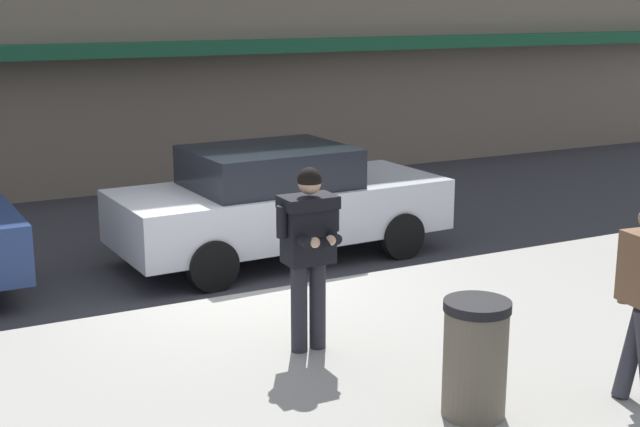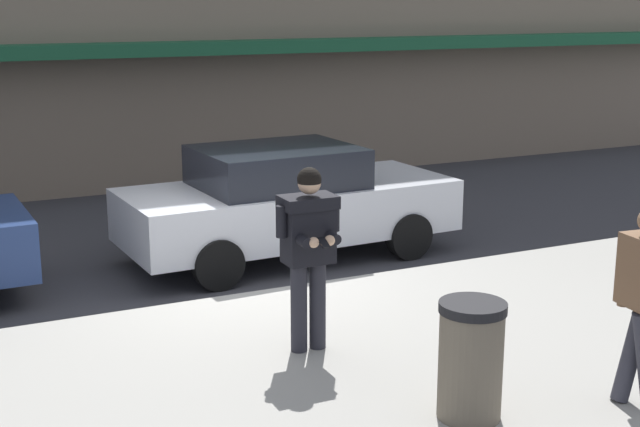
# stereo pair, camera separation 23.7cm
# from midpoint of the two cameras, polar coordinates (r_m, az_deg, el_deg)

# --- Properties ---
(ground_plane) EXTENTS (80.00, 80.00, 0.00)m
(ground_plane) POSITION_cam_midpoint_polar(r_m,az_deg,el_deg) (10.64, -5.93, -5.47)
(ground_plane) COLOR #333338
(sidewalk) EXTENTS (32.00, 5.30, 0.14)m
(sidewalk) POSITION_cam_midpoint_polar(r_m,az_deg,el_deg) (8.70, 7.38, -9.49)
(sidewalk) COLOR #99968E
(sidewalk) RESTS_ON ground
(curb_paint_line) EXTENTS (28.00, 0.12, 0.01)m
(curb_paint_line) POSITION_cam_midpoint_polar(r_m,az_deg,el_deg) (11.06, -1.19, -4.63)
(curb_paint_line) COLOR silver
(curb_paint_line) RESTS_ON ground
(parked_sedan_mid) EXTENTS (4.58, 2.09, 1.54)m
(parked_sedan_mid) POSITION_cam_midpoint_polar(r_m,az_deg,el_deg) (12.07, -3.24, 0.78)
(parked_sedan_mid) COLOR silver
(parked_sedan_mid) RESTS_ON ground
(man_texting_on_phone) EXTENTS (0.65, 0.58, 1.81)m
(man_texting_on_phone) POSITION_cam_midpoint_polar(r_m,az_deg,el_deg) (8.41, -1.53, -1.67)
(man_texting_on_phone) COLOR #23232B
(man_texting_on_phone) RESTS_ON sidewalk
(trash_bin) EXTENTS (0.55, 0.55, 0.98)m
(trash_bin) POSITION_cam_midpoint_polar(r_m,az_deg,el_deg) (7.37, 8.99, -9.13)
(trash_bin) COLOR #665B4C
(trash_bin) RESTS_ON sidewalk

